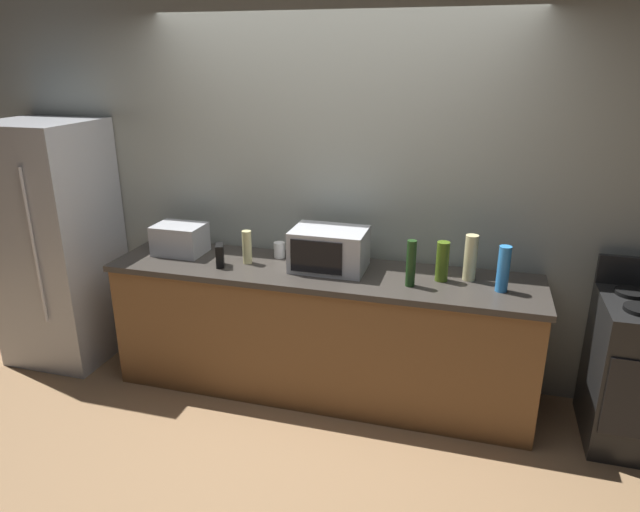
{
  "coord_description": "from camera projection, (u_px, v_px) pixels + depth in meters",
  "views": [
    {
      "loc": [
        0.94,
        -2.92,
        2.23
      ],
      "look_at": [
        0.0,
        0.4,
        1.0
      ],
      "focal_mm": 31.71,
      "sensor_mm": 36.0,
      "label": 1
    }
  ],
  "objects": [
    {
      "name": "mug_white",
      "position": [
        279.0,
        250.0,
        3.92
      ],
      "size": [
        0.08,
        0.08,
        0.11
      ],
      "primitive_type": "cylinder",
      "color": "white",
      "rests_on": "counter_run"
    },
    {
      "name": "cordless_phone",
      "position": [
        220.0,
        255.0,
        3.75
      ],
      "size": [
        0.09,
        0.12,
        0.15
      ],
      "primitive_type": "cube",
      "rotation": [
        0.0,
        0.0,
        0.4
      ],
      "color": "black",
      "rests_on": "counter_run"
    },
    {
      "name": "ground_plane",
      "position": [
        303.0,
        422.0,
        3.64
      ],
      "size": [
        8.0,
        8.0,
        0.0
      ],
      "primitive_type": "plane",
      "color": "#93704C"
    },
    {
      "name": "microwave",
      "position": [
        329.0,
        249.0,
        3.68
      ],
      "size": [
        0.48,
        0.35,
        0.27
      ],
      "color": "#B7BABF",
      "rests_on": "counter_run"
    },
    {
      "name": "bottle_hand_soap",
      "position": [
        470.0,
        258.0,
        3.49
      ],
      "size": [
        0.08,
        0.08,
        0.29
      ],
      "primitive_type": "cylinder",
      "color": "beige",
      "rests_on": "counter_run"
    },
    {
      "name": "toaster_oven",
      "position": [
        180.0,
        239.0,
        3.98
      ],
      "size": [
        0.34,
        0.26,
        0.21
      ],
      "primitive_type": "cube",
      "color": "#B7BABF",
      "rests_on": "counter_run"
    },
    {
      "name": "back_wall",
      "position": [
        336.0,
        189.0,
        3.92
      ],
      "size": [
        6.4,
        0.1,
        2.7
      ],
      "primitive_type": "cube",
      "color": "#9EA399",
      "rests_on": "ground_plane"
    },
    {
      "name": "bottle_wine",
      "position": [
        411.0,
        263.0,
        3.4
      ],
      "size": [
        0.06,
        0.06,
        0.29
      ],
      "primitive_type": "cylinder",
      "color": "#1E3F19",
      "rests_on": "counter_run"
    },
    {
      "name": "bottle_olive_oil",
      "position": [
        442.0,
        261.0,
        3.49
      ],
      "size": [
        0.08,
        0.08,
        0.25
      ],
      "primitive_type": "cylinder",
      "color": "#4C6B19",
      "rests_on": "counter_run"
    },
    {
      "name": "bottle_vinegar",
      "position": [
        247.0,
        247.0,
        3.79
      ],
      "size": [
        0.06,
        0.06,
        0.23
      ],
      "primitive_type": "cylinder",
      "color": "beige",
      "rests_on": "counter_run"
    },
    {
      "name": "bottle_spray_cleaner",
      "position": [
        503.0,
        269.0,
        3.33
      ],
      "size": [
        0.07,
        0.07,
        0.28
      ],
      "primitive_type": "cylinder",
      "color": "#338CE5",
      "rests_on": "counter_run"
    },
    {
      "name": "refrigerator",
      "position": [
        57.0,
        244.0,
        4.22
      ],
      "size": [
        0.72,
        0.73,
        1.8
      ],
      "color": "#B7BABF",
      "rests_on": "ground_plane"
    },
    {
      "name": "counter_run",
      "position": [
        320.0,
        332.0,
        3.85
      ],
      "size": [
        2.84,
        0.64,
        0.9
      ],
      "color": "brown",
      "rests_on": "ground_plane"
    }
  ]
}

